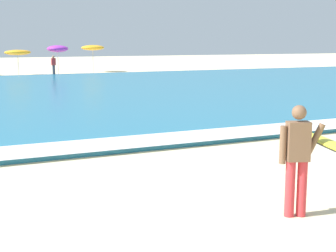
% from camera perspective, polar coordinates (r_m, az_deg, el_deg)
% --- Properties ---
extents(surf_foam, '(120.00, 1.51, 0.01)m').
position_cam_1_polar(surf_foam, '(12.09, -16.67, -2.82)').
color(surf_foam, white).
rests_on(surf_foam, sea).
extents(surfer_with_board, '(1.33, 2.52, 1.73)m').
position_cam_1_polar(surfer_with_board, '(7.89, 16.20, -2.72)').
color(surfer_with_board, red).
rests_on(surfer_with_board, ground).
extents(beach_umbrella_4, '(2.03, 2.05, 2.05)m').
position_cam_1_polar(beach_umbrella_4, '(41.21, -16.77, 8.03)').
color(beach_umbrella_4, beige).
rests_on(beach_umbrella_4, ground).
extents(beach_umbrella_5, '(1.71, 1.72, 2.36)m').
position_cam_1_polar(beach_umbrella_5, '(41.74, -12.48, 8.59)').
color(beach_umbrella_5, beige).
rests_on(beach_umbrella_5, ground).
extents(beach_umbrella_6, '(1.98, 1.98, 2.35)m').
position_cam_1_polar(beach_umbrella_6, '(44.49, -8.58, 8.82)').
color(beach_umbrella_6, beige).
rests_on(beach_umbrella_6, ground).
extents(beachgoer_near_row_left, '(0.32, 0.20, 1.58)m').
position_cam_1_polar(beachgoer_near_row_left, '(39.79, -12.91, 6.78)').
color(beachgoer_near_row_left, '#383842').
rests_on(beachgoer_near_row_left, ground).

